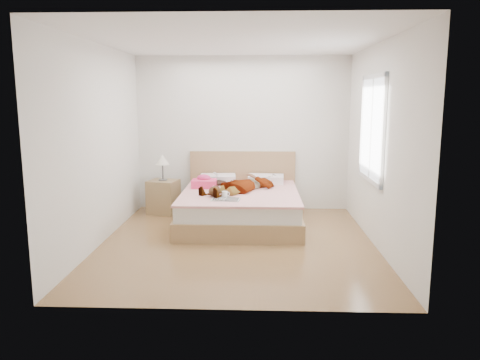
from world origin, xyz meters
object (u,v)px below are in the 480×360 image
at_px(magazine, 226,199).
at_px(phone, 216,174).
at_px(coffee_mug, 225,194).
at_px(bed, 240,205).
at_px(plush_toy, 215,191).
at_px(woman, 246,182).
at_px(nightstand, 163,194).
at_px(towel, 204,182).

bearing_deg(magazine, phone, 101.67).
relative_size(phone, coffee_mug, 0.73).
distance_m(bed, plush_toy, 0.66).
distance_m(magazine, plush_toy, 0.31).
bearing_deg(phone, woman, -88.53).
bearing_deg(coffee_mug, phone, 102.18).
bearing_deg(nightstand, bed, -22.37).
relative_size(woman, nightstand, 1.66).
xyz_separation_m(woman, coffee_mug, (-0.28, -0.61, -0.07)).
distance_m(plush_toy, nightstand, 1.40).
height_order(woman, bed, bed).
distance_m(woman, magazine, 0.81).
bearing_deg(towel, coffee_mug, -63.11).
bearing_deg(bed, coffee_mug, -109.89).
bearing_deg(bed, plush_toy, -127.56).
xyz_separation_m(bed, towel, (-0.58, 0.20, 0.32)).
relative_size(towel, magazine, 0.92).
distance_m(phone, bed, 0.75).
distance_m(coffee_mug, plush_toy, 0.18).
relative_size(phone, towel, 0.24).
relative_size(woman, coffee_mug, 13.02).
height_order(coffee_mug, nightstand, nightstand).
bearing_deg(nightstand, towel, -24.87).
bearing_deg(nightstand, magazine, -47.75).
xyz_separation_m(towel, magazine, (0.40, -0.90, -0.07)).
bearing_deg(nightstand, plush_toy, -46.26).
bearing_deg(plush_toy, towel, 109.26).
xyz_separation_m(phone, nightstand, (-0.89, 0.08, -0.36)).
relative_size(towel, coffee_mug, 3.05).
xyz_separation_m(phone, towel, (-0.16, -0.26, -0.09)).
bearing_deg(bed, magazine, -104.26).
height_order(phone, towel, towel).
relative_size(towel, plush_toy, 1.41).
xyz_separation_m(coffee_mug, plush_toy, (-0.15, 0.09, 0.03)).
distance_m(phone, nightstand, 0.96).
height_order(phone, nightstand, nightstand).
xyz_separation_m(woman, phone, (-0.50, 0.40, 0.06)).
distance_m(woman, nightstand, 1.49).
height_order(phone, bed, bed).
height_order(magazine, nightstand, nightstand).
distance_m(bed, nightstand, 1.41).
bearing_deg(towel, nightstand, 155.13).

